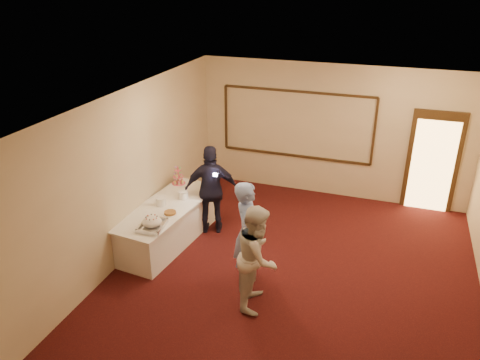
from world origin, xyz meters
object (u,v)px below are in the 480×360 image
Objects in this scene: plate_stack_b at (183,195)px; man at (248,233)px; woman at (258,256)px; cupcake_stand at (178,177)px; plate_stack_a at (161,201)px; pavlova_tray at (152,223)px; guest at (212,190)px; tart at (170,213)px; buffet_table at (168,224)px.

man is at bearing -31.90° from plate_stack_b.
cupcake_stand is at bearing 41.38° from woman.
man is 1.07× the size of woman.
pavlova_tray is at bearing -72.31° from plate_stack_a.
cupcake_stand is at bearing -39.35° from guest.
plate_stack_b is 0.74× the size of tart.
guest is at bearing -20.12° from cupcake_stand.
woman is at bearing -9.94° from pavlova_tray.
buffet_table is at bearing -113.80° from plate_stack_b.
plate_stack_b is (0.17, 0.38, 0.46)m from buffet_table.
buffet_table is at bearing 62.21° from man.
woman reaches higher than cupcake_stand.
buffet_table is at bearing 100.47° from pavlova_tray.
buffet_table is at bearing 128.15° from tart.
guest reaches higher than buffet_table.
man is 1.00× the size of guest.
man is at bearing 112.56° from guest.
plate_stack_b is 1.93m from man.
woman reaches higher than pavlova_tray.
plate_stack_b is 2.50m from woman.
woman is at bearing -37.90° from plate_stack_b.
plate_stack_a is at bearing 22.47° from guest.
woman reaches higher than tart.
pavlova_tray is 3.00× the size of plate_stack_a.
guest is (-1.16, 1.30, 0.00)m from man.
woman is at bearing -42.06° from cupcake_stand.
pavlova_tray is at bearing 73.50° from woman.
tart is 1.03m from guest.
plate_stack_a reaches higher than tart.
plate_stack_b is at bearing -56.75° from cupcake_stand.
cupcake_stand is at bearing 101.85° from pavlova_tray.
tart is at bearing 45.94° from guest.
buffet_table is 1.52× the size of woman.
cupcake_stand is 0.72m from plate_stack_b.
pavlova_tray is 0.35× the size of woman.
cupcake_stand is 1.00m from plate_stack_a.
pavlova_tray is 0.54m from tart.
tart is (0.07, 0.53, -0.06)m from pavlova_tray.
pavlova_tray reaches higher than tart.
buffet_table is 10.23× the size of tart.
pavlova_tray is (0.15, -0.81, 0.47)m from buffet_table.
man is at bearing 26.14° from woman.
man is at bearing -18.22° from plate_stack_a.
man is at bearing -19.60° from buffet_table.
woman reaches higher than plate_stack_a.
plate_stack_a is 1.01m from guest.
pavlova_tray is 2.02m from woman.
plate_stack_a is 0.11× the size of man.
man is at bearing -38.53° from cupcake_stand.
buffet_table is 0.48m from plate_stack_a.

